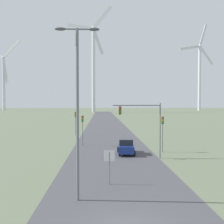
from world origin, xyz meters
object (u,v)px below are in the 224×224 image
streetlamp (77,95)px  stop_sign_near (109,160)px  traffic_light_mast_overhead (143,118)px  traffic_light_post_near_right (163,126)px  wind_turbine_center (200,72)px  traffic_light_post_mid_left (75,118)px  car_approaching (126,146)px  wind_turbine_far_left (4,77)px  traffic_light_post_near_left (83,124)px  wind_turbine_left (93,62)px

streetlamp → stop_sign_near: bearing=56.1°
streetlamp → traffic_light_mast_overhead: 13.61m
traffic_light_post_near_right → wind_turbine_center: size_ratio=0.07×
streetlamp → traffic_light_post_mid_left: (-3.37, 32.72, -3.38)m
traffic_light_mast_overhead → car_approaching: size_ratio=1.43×
wind_turbine_center → traffic_light_mast_overhead: bearing=-112.5°
traffic_light_post_near_right → wind_turbine_far_left: (-82.29, 172.96, 22.36)m
streetlamp → wind_turbine_far_left: bearing=111.3°
stop_sign_near → traffic_light_mast_overhead: traffic_light_mast_overhead is taller
traffic_light_post_near_right → traffic_light_mast_overhead: traffic_light_mast_overhead is taller
traffic_light_post_near_right → traffic_light_post_near_left: bearing=153.2°
stop_sign_near → wind_turbine_left: size_ratio=0.04×
stop_sign_near → traffic_light_post_mid_left: (-5.41, 29.67, 1.37)m
car_approaching → wind_turbine_left: 139.67m
stop_sign_near → traffic_light_post_mid_left: traffic_light_post_mid_left is taller
traffic_light_post_near_left → traffic_light_post_near_right: 11.31m
traffic_light_post_near_left → wind_turbine_far_left: wind_turbine_far_left is taller
car_approaching → wind_turbine_center: 185.88m
wind_turbine_center → traffic_light_post_near_right: bearing=-112.1°
streetlamp → traffic_light_post_near_right: 18.15m
car_approaching → wind_turbine_center: wind_turbine_center is taller
wind_turbine_left → wind_turbine_center: size_ratio=1.00×
traffic_light_post_near_left → traffic_light_mast_overhead: size_ratio=0.71×
traffic_light_post_near_left → wind_turbine_left: 133.09m
traffic_light_post_near_right → traffic_light_post_mid_left: bearing=125.4°
traffic_light_post_near_left → traffic_light_mast_overhead: (7.19, -8.54, 1.23)m
stop_sign_near → wind_turbine_far_left: size_ratio=0.05×
traffic_light_mast_overhead → car_approaching: bearing=123.7°
traffic_light_mast_overhead → traffic_light_post_near_left: bearing=130.1°
traffic_light_post_mid_left → traffic_light_post_near_left: bearing=-79.8°
streetlamp → wind_turbine_left: 152.65m
traffic_light_mast_overhead → streetlamp: bearing=-116.6°
stop_sign_near → traffic_light_post_near_left: 17.85m
stop_sign_near → traffic_light_post_near_left: (-3.22, 17.51, 1.32)m
stop_sign_near → wind_turbine_center: bearing=67.4°
traffic_light_post_near_right → wind_turbine_center: wind_turbine_center is taller
traffic_light_post_near_left → traffic_light_post_mid_left: traffic_light_post_mid_left is taller
traffic_light_mast_overhead → traffic_light_post_near_right: bearing=49.8°
streetlamp → traffic_light_post_mid_left: streetlamp is taller
traffic_light_post_near_left → traffic_light_post_near_right: (10.09, -5.11, 0.07)m
traffic_light_post_mid_left → wind_turbine_center: bearing=61.9°
traffic_light_post_near_right → wind_turbine_left: wind_turbine_left is taller
streetlamp → traffic_light_mast_overhead: bearing=63.4°
wind_turbine_far_left → wind_turbine_center: wind_turbine_center is taller
car_approaching → wind_turbine_center: size_ratio=0.06×
traffic_light_post_near_left → wind_turbine_center: wind_turbine_center is taller
streetlamp → traffic_light_post_near_left: bearing=93.3°
traffic_light_post_near_right → traffic_light_mast_overhead: (-2.90, -3.44, 1.16)m
car_approaching → traffic_light_post_near_right: bearing=11.7°
stop_sign_near → traffic_light_mast_overhead: (3.97, 8.96, 2.55)m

